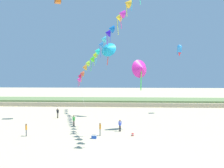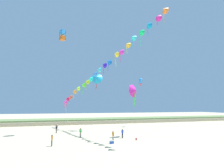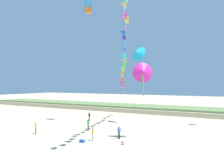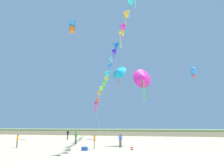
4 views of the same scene
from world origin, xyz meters
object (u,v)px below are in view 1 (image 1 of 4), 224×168
Objects in this scene: person_far_right at (26,129)px; large_kite_outer_drift at (179,50)px; large_kite_mid_trail at (141,68)px; person_far_left at (58,112)px; person_mid_center at (100,128)px; person_near_left at (74,120)px; beach_ball at (133,134)px; beach_cooler at (94,137)px; large_kite_high_solo at (108,49)px; person_near_right at (120,125)px.

person_far_right is 0.69× the size of large_kite_outer_drift.
person_far_left is at bearing 149.13° from large_kite_mid_trail.
person_near_left is at bearing 129.73° from person_mid_center.
beach_cooler is at bearing -161.67° from beach_ball.
large_kite_high_solo is 18.20m from beach_ball.
person_far_left is 15.11m from beach_cooler.
large_kite_mid_trail is at bearing -30.87° from person_far_left.
beach_cooler is at bearing -126.16° from large_kite_outer_drift.
large_kite_high_solo is (-2.36, 11.05, 11.18)m from person_near_right.
person_far_left reaches higher than person_near_right.
large_kite_mid_trail is at bearing 19.68° from person_near_right.
large_kite_high_solo is (-5.14, 10.05, 3.82)m from large_kite_mid_trail.
large_kite_mid_trail is (13.68, -8.18, 7.29)m from person_far_left.
person_far_right is at bearing 175.71° from beach_cooler.
beach_ball is (3.95, -13.19, -11.90)m from large_kite_high_solo.
beach_cooler is at bearing -4.29° from person_far_right.
person_near_right is 1.01× the size of person_far_right.
person_far_right reaches higher than beach_ball.
person_far_right is (-4.49, -5.97, -0.03)m from person_near_left.
beach_ball is at bearing 2.71° from person_mid_center.
beach_ball is (4.53, 1.50, -0.03)m from beach_cooler.
person_far_left is at bearing 137.82° from beach_ball.
person_near_left is 7.65m from beach_cooler.
person_far_right is at bearing -140.25° from large_kite_outer_drift.
person_near_left is 0.99× the size of person_mid_center.
person_near_left is 7.47m from person_far_right.
large_kite_high_solo is (-0.00, 13.38, 11.15)m from person_mid_center.
large_kite_high_solo is at bearing 12.37° from person_far_left.
beach_ball is at bearing -42.18° from person_far_left.
large_kite_outer_drift reaches higher than person_far_right.
large_kite_high_solo reaches higher than person_far_left.
person_far_right is (-11.23, -3.02, -0.01)m from person_near_right.
person_mid_center is at bearing -177.29° from beach_ball.
person_far_left is at bearing -167.63° from large_kite_high_solo.
person_far_left is at bearing 123.72° from person_near_left.
beach_cooler is (-0.58, -14.69, -11.87)m from large_kite_high_solo.
person_near_left is 6.87m from person_mid_center.
large_kite_mid_trail is 10.91m from beach_cooler.
large_kite_mid_trail is at bearing -62.90° from large_kite_high_solo.
person_near_left is 0.72× the size of large_kite_outer_drift.
person_far_left reaches higher than person_far_right.
large_kite_high_solo is at bearing 57.75° from person_far_right.
person_far_left is 0.38× the size of large_kite_high_solo.
person_mid_center reaches higher than beach_cooler.
person_mid_center is 0.38× the size of large_kite_mid_trail.
large_kite_outer_drift is at bearing 18.48° from large_kite_high_solo.
large_kite_mid_trail is 1.90× the size of large_kite_outer_drift.
person_mid_center is 0.37× the size of large_kite_high_solo.
person_near_left is at bearing -56.28° from person_far_left.
person_near_left is at bearing 148.58° from beach_ball.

